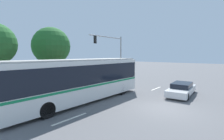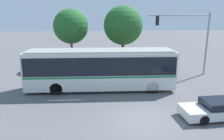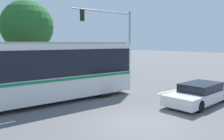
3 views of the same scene
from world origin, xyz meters
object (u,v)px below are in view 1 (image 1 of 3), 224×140
at_px(city_bus, 81,78).
at_px(traffic_light_pole, 114,51).
at_px(sedan_foreground, 181,89).
at_px(street_tree_centre, 51,46).

height_order(city_bus, traffic_light_pole, traffic_light_pole).
relative_size(sedan_foreground, street_tree_centre, 0.69).
distance_m(traffic_light_pole, street_tree_centre, 8.12).
bearing_deg(street_tree_centre, sedan_foreground, -72.99).
distance_m(city_bus, sedan_foreground, 9.31).
bearing_deg(traffic_light_pole, city_bus, 23.59).
height_order(city_bus, sedan_foreground, city_bus).
bearing_deg(street_tree_centre, city_bus, -107.50).
bearing_deg(sedan_foreground, traffic_light_pole, -105.47).
distance_m(sedan_foreground, traffic_light_pole, 10.52).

